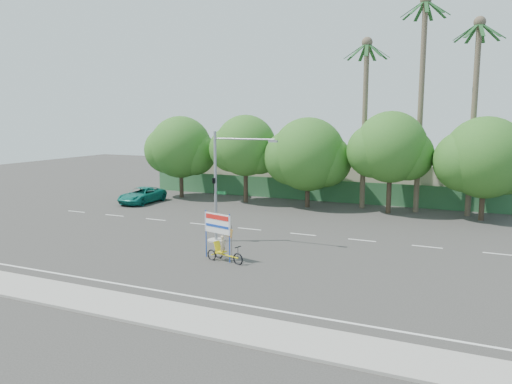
% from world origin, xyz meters
% --- Properties ---
extents(ground, '(120.00, 120.00, 0.00)m').
position_xyz_m(ground, '(0.00, 0.00, 0.00)').
color(ground, '#33302D').
rests_on(ground, ground).
extents(sidewalk_near, '(50.00, 2.40, 0.12)m').
position_xyz_m(sidewalk_near, '(0.00, -7.50, 0.06)').
color(sidewalk_near, gray).
rests_on(sidewalk_near, ground).
extents(fence, '(38.00, 0.08, 2.00)m').
position_xyz_m(fence, '(0.00, 21.50, 1.00)').
color(fence, '#336B3D').
rests_on(fence, ground).
extents(building_left, '(12.00, 8.00, 4.00)m').
position_xyz_m(building_left, '(-10.00, 26.00, 2.00)').
color(building_left, beige).
rests_on(building_left, ground).
extents(building_right, '(14.00, 8.00, 3.60)m').
position_xyz_m(building_right, '(8.00, 26.00, 1.80)').
color(building_right, beige).
rests_on(building_right, ground).
extents(tree_far_left, '(7.14, 6.00, 7.96)m').
position_xyz_m(tree_far_left, '(-14.05, 18.00, 4.76)').
color(tree_far_left, '#473828').
rests_on(tree_far_left, ground).
extents(tree_left, '(6.66, 5.60, 8.07)m').
position_xyz_m(tree_left, '(-7.05, 18.00, 5.06)').
color(tree_left, '#473828').
rests_on(tree_left, ground).
extents(tree_center, '(7.62, 6.40, 7.85)m').
position_xyz_m(tree_center, '(-1.05, 18.00, 4.47)').
color(tree_center, '#473828').
rests_on(tree_center, ground).
extents(tree_right, '(6.90, 5.80, 8.36)m').
position_xyz_m(tree_right, '(5.95, 18.00, 5.24)').
color(tree_right, '#473828').
rests_on(tree_right, ground).
extents(tree_far_right, '(7.38, 6.20, 7.94)m').
position_xyz_m(tree_far_right, '(12.95, 18.00, 4.64)').
color(tree_far_right, '#473828').
rests_on(tree_far_right, ground).
extents(palm_tall, '(3.73, 3.79, 17.45)m').
position_xyz_m(palm_tall, '(8.00, 19.50, 10.46)').
color(palm_tall, '#70604C').
rests_on(palm_tall, ground).
extents(palm_mid, '(3.73, 3.79, 15.45)m').
position_xyz_m(palm_mid, '(12.00, 19.50, 9.40)').
color(palm_mid, '#70604C').
rests_on(palm_mid, ground).
extents(palm_short, '(3.73, 3.79, 14.45)m').
position_xyz_m(palm_short, '(3.50, 19.50, 8.86)').
color(palm_short, '#70604C').
rests_on(palm_short, ground).
extents(traffic_signal, '(4.72, 1.10, 7.00)m').
position_xyz_m(traffic_signal, '(-2.20, 3.98, 2.92)').
color(traffic_signal, gray).
rests_on(traffic_signal, ground).
extents(trike_billboard, '(2.71, 1.07, 2.75)m').
position_xyz_m(trike_billboard, '(-0.15, 0.29, 1.11)').
color(trike_billboard, black).
rests_on(trike_billboard, ground).
extents(pickup_truck, '(2.41, 5.18, 1.44)m').
position_xyz_m(pickup_truck, '(-15.59, 13.76, 0.72)').
color(pickup_truck, '#107465').
rests_on(pickup_truck, ground).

